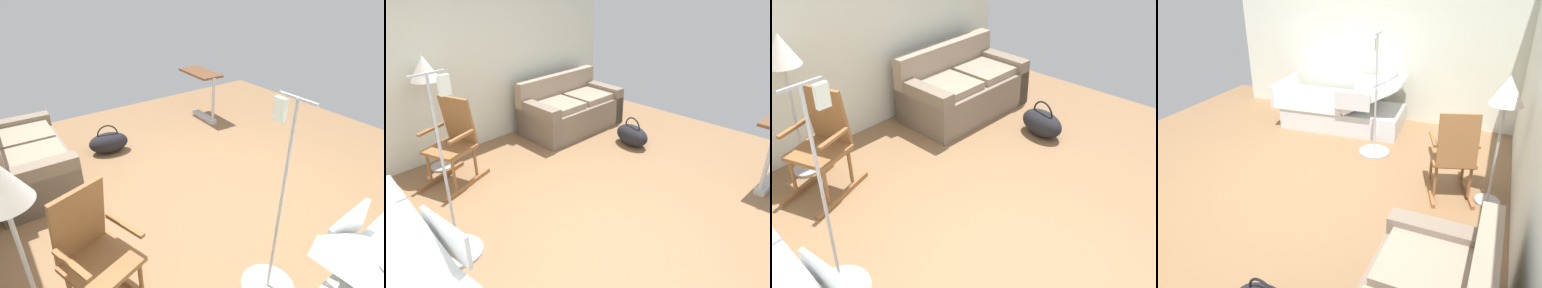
{
  "view_description": "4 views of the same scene",
  "coord_description": "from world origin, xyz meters",
  "views": [
    {
      "loc": [
        -2.36,
        2.14,
        2.33
      ],
      "look_at": [
        0.25,
        0.31,
        0.64
      ],
      "focal_mm": 29.92,
      "sensor_mm": 36.0,
      "label": 1
    },
    {
      "loc": [
        -2.36,
        -1.97,
        2.35
      ],
      "look_at": [
        0.14,
        0.37,
        0.7
      ],
      "focal_mm": 33.63,
      "sensor_mm": 36.0,
      "label": 2
    },
    {
      "loc": [
        -2.36,
        -1.65,
        2.7
      ],
      "look_at": [
        0.0,
        0.46,
        0.77
      ],
      "focal_mm": 41.93,
      "sensor_mm": 36.0,
      "label": 3
    },
    {
      "loc": [
        3.26,
        2.07,
        2.42
      ],
      "look_at": [
        -0.13,
        0.67,
        0.65
      ],
      "focal_mm": 34.22,
      "sensor_mm": 36.0,
      "label": 4
    }
  ],
  "objects": [
    {
      "name": "duffel_bag",
      "position": [
        1.74,
        0.76,
        0.15
      ],
      "size": [
        0.42,
        0.61,
        0.43
      ],
      "color": "black",
      "rests_on": "ground"
    },
    {
      "name": "back_wall",
      "position": [
        0.0,
        2.49,
        1.35
      ],
      "size": [
        5.53,
        0.1,
        2.7
      ],
      "primitive_type": "cube",
      "color": "silver",
      "rests_on": "ground"
    },
    {
      "name": "couch",
      "position": [
        1.57,
        1.87,
        0.31
      ],
      "size": [
        1.62,
        0.88,
        0.85
      ],
      "color": "#7D6C5C",
      "rests_on": "ground"
    },
    {
      "name": "iv_pole",
      "position": [
        -1.24,
        0.58,
        0.25
      ],
      "size": [
        0.44,
        0.44,
        1.69
      ],
      "color": "#B2B5BA",
      "rests_on": "ground"
    },
    {
      "name": "rocking_chair",
      "position": [
        -0.55,
        1.75,
        0.5
      ],
      "size": [
        0.87,
        0.68,
        1.05
      ],
      "color": "brown",
      "rests_on": "ground"
    },
    {
      "name": "ground_plane",
      "position": [
        0.0,
        0.0,
        0.0
      ],
      "size": [
        6.66,
        6.66,
        0.0
      ],
      "primitive_type": "plane",
      "color": "olive"
    },
    {
      "name": "floor_lamp",
      "position": [
        -0.56,
        2.18,
        1.23
      ],
      "size": [
        0.34,
        0.34,
        1.48
      ],
      "color": "#B2B5BA",
      "rests_on": "ground"
    }
  ]
}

